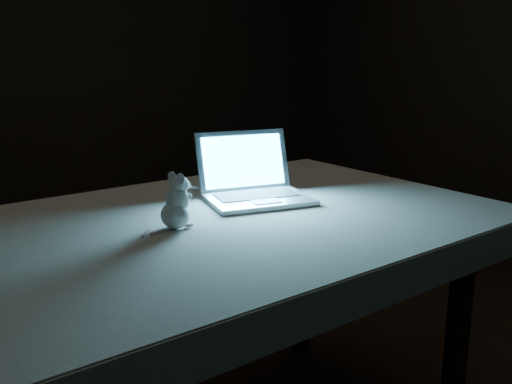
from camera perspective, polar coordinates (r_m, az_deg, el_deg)
floor at (r=2.48m, az=-2.45°, el=-18.05°), size 5.00×5.00×0.00m
back_wall at (r=4.45m, az=-19.73°, el=12.97°), size 4.50×0.04×2.60m
table at (r=1.86m, az=-2.88°, el=-15.03°), size 1.61×1.10×0.83m
tablecloth at (r=1.69m, az=-6.05°, el=-4.48°), size 1.69×1.17×0.10m
laptop at (r=1.83m, az=0.30°, el=2.32°), size 0.38×0.34×0.22m
plush_mouse at (r=1.58m, az=-8.16°, el=-0.93°), size 0.12×0.12×0.16m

